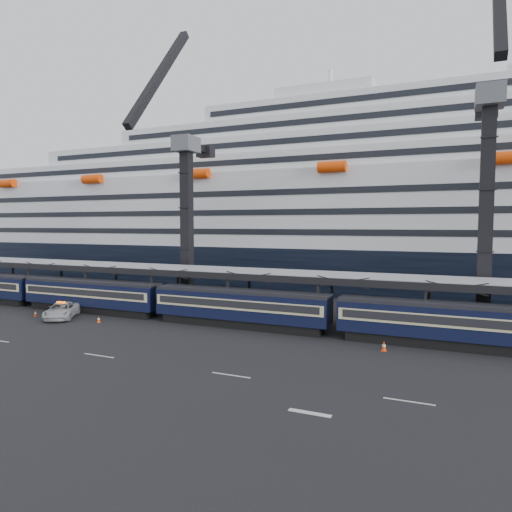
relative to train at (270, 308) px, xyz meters
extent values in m
plane|color=black|center=(4.65, -10.00, -2.20)|extent=(260.00, 260.00, 0.00)
cube|color=beige|center=(-9.35, -14.00, -2.19)|extent=(3.00, 0.15, 0.02)
cube|color=beige|center=(2.65, -14.00, -2.19)|extent=(3.00, 0.15, 0.02)
cube|color=beige|center=(14.65, -14.00, -2.19)|extent=(3.00, 0.15, 0.02)
cube|color=beige|center=(9.65, -18.00, -2.19)|extent=(2.50, 0.40, 0.02)
cube|color=black|center=(-23.35, 0.00, -1.75)|extent=(17.48, 2.40, 0.90)
cube|color=black|center=(-23.35, 0.00, 0.05)|extent=(19.00, 2.80, 2.70)
cube|color=#C9C28E|center=(-23.35, 0.00, 0.35)|extent=(18.62, 2.92, 1.05)
cube|color=black|center=(-23.35, 0.00, 0.40)|extent=(17.86, 2.98, 0.70)
cube|color=black|center=(-23.35, 0.00, 1.55)|extent=(19.00, 2.50, 0.35)
cube|color=black|center=(-3.35, 0.00, -1.75)|extent=(17.48, 2.40, 0.90)
cube|color=black|center=(-3.35, 0.00, 0.05)|extent=(19.00, 2.80, 2.70)
cube|color=#C9C28E|center=(-3.35, 0.00, 0.35)|extent=(18.62, 2.92, 1.05)
cube|color=black|center=(-3.35, 0.00, 0.40)|extent=(17.86, 2.98, 0.70)
cube|color=black|center=(-3.35, 0.00, 1.55)|extent=(19.00, 2.50, 0.35)
cube|color=black|center=(16.65, 0.00, -1.75)|extent=(17.48, 2.40, 0.90)
cube|color=black|center=(16.65, 0.00, 0.05)|extent=(19.00, 2.80, 2.70)
cube|color=#C9C28E|center=(16.65, 0.00, 0.35)|extent=(18.62, 2.92, 1.05)
cube|color=black|center=(16.65, 0.00, 0.40)|extent=(17.86, 2.98, 0.70)
cube|color=black|center=(16.65, 0.00, 1.55)|extent=(19.00, 2.50, 0.35)
cube|color=gray|center=(4.65, 4.00, 3.20)|extent=(130.00, 6.00, 0.25)
cube|color=black|center=(4.65, 1.00, 2.90)|extent=(130.00, 0.25, 0.70)
cube|color=black|center=(4.65, 7.00, 2.90)|extent=(130.00, 0.25, 0.70)
cube|color=black|center=(-45.35, 6.80, 0.50)|extent=(0.25, 0.25, 5.40)
cube|color=black|center=(-35.35, 1.20, 0.50)|extent=(0.25, 0.25, 5.40)
cube|color=black|center=(-35.35, 6.80, 0.50)|extent=(0.25, 0.25, 5.40)
cube|color=black|center=(-25.35, 1.20, 0.50)|extent=(0.25, 0.25, 5.40)
cube|color=black|center=(-25.35, 6.80, 0.50)|extent=(0.25, 0.25, 5.40)
cube|color=black|center=(-15.35, 1.20, 0.50)|extent=(0.25, 0.25, 5.40)
cube|color=black|center=(-15.35, 6.80, 0.50)|extent=(0.25, 0.25, 5.40)
cube|color=black|center=(-5.35, 1.20, 0.50)|extent=(0.25, 0.25, 5.40)
cube|color=black|center=(-5.35, 6.80, 0.50)|extent=(0.25, 0.25, 5.40)
cube|color=black|center=(4.65, 1.20, 0.50)|extent=(0.25, 0.25, 5.40)
cube|color=black|center=(4.65, 6.80, 0.50)|extent=(0.25, 0.25, 5.40)
cube|color=black|center=(14.65, 1.20, 0.50)|extent=(0.25, 0.25, 5.40)
cube|color=black|center=(14.65, 6.80, 0.50)|extent=(0.25, 0.25, 5.40)
cube|color=black|center=(4.65, 36.00, 1.30)|extent=(200.00, 28.00, 7.00)
cube|color=silver|center=(4.65, 36.00, 10.80)|extent=(190.00, 26.88, 12.00)
cube|color=silver|center=(4.65, 36.00, 18.30)|extent=(160.00, 24.64, 3.00)
cube|color=black|center=(4.65, 23.63, 18.30)|extent=(153.60, 0.12, 0.90)
cube|color=silver|center=(4.65, 36.00, 21.30)|extent=(124.00, 21.84, 3.00)
cube|color=black|center=(4.65, 25.03, 21.30)|extent=(119.04, 0.12, 0.90)
cube|color=silver|center=(4.65, 36.00, 24.30)|extent=(90.00, 19.04, 3.00)
cube|color=black|center=(4.65, 26.43, 24.30)|extent=(86.40, 0.12, 0.90)
cube|color=silver|center=(4.65, 36.00, 27.30)|extent=(56.00, 16.24, 3.00)
cube|color=black|center=(4.65, 27.83, 27.30)|extent=(53.76, 0.12, 0.90)
cube|color=silver|center=(-3.35, 36.00, 29.80)|extent=(16.00, 12.00, 2.50)
cylinder|color=#FF4508|center=(-65.35, 21.96, 16.60)|extent=(4.00, 1.60, 1.60)
cylinder|color=#FF4508|center=(-43.35, 21.96, 16.60)|extent=(4.00, 1.60, 1.60)
cylinder|color=#FF4508|center=(-21.35, 21.96, 16.60)|extent=(4.00, 1.60, 1.60)
cylinder|color=#FF4508|center=(0.65, 21.96, 16.60)|extent=(4.00, 1.60, 1.60)
cylinder|color=#FF4508|center=(22.65, 21.96, 16.60)|extent=(4.00, 1.60, 1.60)
cube|color=#484A4F|center=(-15.35, 9.00, -1.20)|extent=(4.50, 4.50, 2.00)
cube|color=black|center=(-15.35, 9.00, 8.80)|extent=(1.30, 1.30, 18.00)
cube|color=#484A4F|center=(-15.35, 9.00, 18.80)|extent=(2.60, 3.20, 2.00)
cube|color=black|center=(-15.35, 3.21, 25.69)|extent=(0.90, 12.26, 14.37)
cube|color=black|center=(-15.35, 11.52, 18.80)|extent=(0.90, 5.04, 0.90)
cube|color=black|center=(-15.35, 14.04, 18.60)|extent=(2.20, 1.60, 1.60)
cube|color=#484A4F|center=(19.65, 8.00, -1.20)|extent=(4.50, 4.50, 2.00)
cube|color=black|center=(19.65, 8.00, 9.80)|extent=(1.30, 1.30, 20.00)
cube|color=#484A4F|center=(19.65, 8.00, 20.80)|extent=(2.60, 3.20, 2.00)
cube|color=black|center=(19.65, 10.80, 20.80)|extent=(0.90, 5.60, 0.90)
cube|color=black|center=(19.65, 13.60, 20.60)|extent=(2.20, 1.60, 1.60)
imported|color=#A1A5A8|center=(-23.90, -4.12, -1.33)|extent=(5.72, 6.83, 1.74)
cube|color=#FF4508|center=(-27.47, -4.59, -2.18)|extent=(0.34, 0.34, 0.04)
cone|color=#FF4508|center=(-27.47, -4.59, -1.85)|extent=(0.28, 0.28, 0.64)
cylinder|color=white|center=(-27.47, -4.59, -1.85)|extent=(0.24, 0.24, 0.11)
cube|color=#FF4508|center=(-18.38, -4.22, -2.18)|extent=(0.35, 0.35, 0.04)
cone|color=#FF4508|center=(-18.38, -4.22, -1.83)|extent=(0.29, 0.29, 0.66)
cylinder|color=white|center=(-18.38, -4.22, -1.83)|extent=(0.25, 0.25, 0.11)
cube|color=#FF4508|center=(11.68, -3.28, -2.18)|extent=(0.43, 0.43, 0.05)
cone|color=#FF4508|center=(11.68, -3.28, -1.74)|extent=(0.37, 0.37, 0.82)
cylinder|color=white|center=(11.68, -3.28, -1.74)|extent=(0.31, 0.31, 0.14)
camera|label=1|loc=(16.91, -42.22, 8.47)|focal=32.00mm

